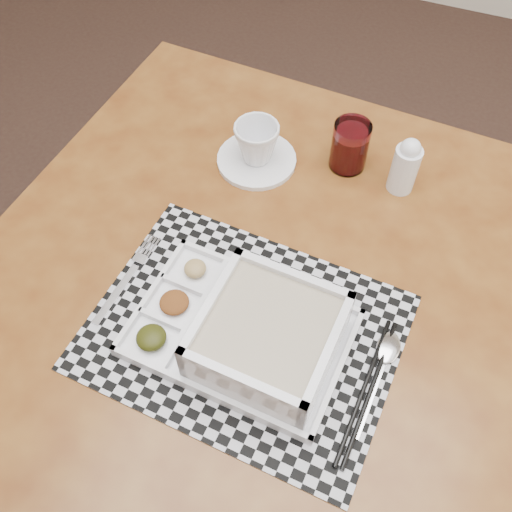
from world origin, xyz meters
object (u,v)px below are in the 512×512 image
Objects in this scene: dining_table at (267,299)px; juice_glass at (350,147)px; creamer_bottle at (405,166)px; serving_tray at (259,336)px; cup at (257,143)px.

dining_table is 10.54× the size of juice_glass.
dining_table is at bearing -119.96° from creamer_bottle.
creamer_bottle reaches higher than serving_tray.
serving_tray reaches higher than dining_table.
serving_tray is at bearing -107.01° from creamer_bottle.
juice_glass reaches higher than cup.
juice_glass is (0.05, 0.29, 0.12)m from dining_table.
creamer_bottle is at bearing 2.38° from cup.
juice_glass is at bearing 13.60° from cup.
serving_tray is at bearing -73.47° from cup.
cup is (-0.11, 0.23, 0.12)m from dining_table.
serving_tray is 3.98× the size of cup.
serving_tray is 0.39m from cup.
serving_tray is 3.46× the size of juice_glass.
creamer_bottle reaches higher than cup.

